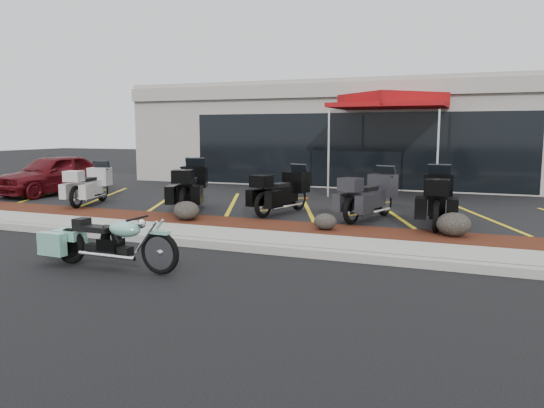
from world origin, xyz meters
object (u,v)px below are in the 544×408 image
at_px(hero_cruiser, 160,247).
at_px(traffic_cone, 302,192).
at_px(popup_canopy, 392,103).
at_px(touring_white, 102,181).
at_px(parked_car, 53,174).

bearing_deg(hero_cruiser, traffic_cone, 95.14).
bearing_deg(popup_canopy, touring_white, -139.38).
height_order(parked_car, popup_canopy, popup_canopy).
bearing_deg(parked_car, popup_canopy, 30.87).
distance_m(touring_white, parked_car, 2.75).
height_order(parked_car, traffic_cone, parked_car).
xyz_separation_m(parked_car, traffic_cone, (7.84, 1.82, -0.44)).
xyz_separation_m(touring_white, parked_car, (-2.62, 0.83, 0.05)).
xyz_separation_m(hero_cruiser, popup_canopy, (1.67, 10.72, 2.62)).
bearing_deg(hero_cruiser, touring_white, 136.82).
bearing_deg(touring_white, popup_canopy, -68.82).
relative_size(parked_car, popup_canopy, 1.00).
height_order(touring_white, traffic_cone, touring_white).
xyz_separation_m(parked_car, popup_canopy, (10.04, 4.21, 2.27)).
distance_m(hero_cruiser, parked_car, 10.60).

